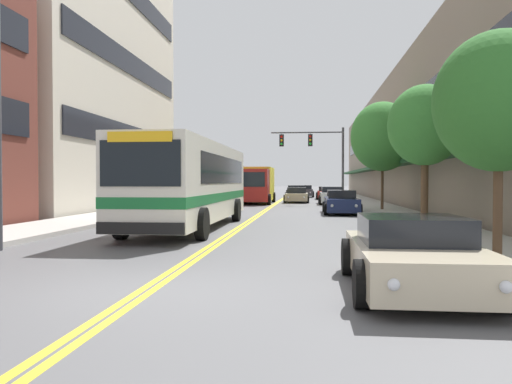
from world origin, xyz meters
TOP-DOWN VIEW (x-y plane):
  - ground_plane at (0.00, 37.00)m, footprint 240.00×240.00m
  - sidewalk_left at (-7.02, 37.00)m, footprint 3.04×106.00m
  - sidewalk_right at (7.02, 37.00)m, footprint 3.04×106.00m
  - centre_line at (0.00, 37.00)m, footprint 0.34×106.00m
  - storefront_row_right at (12.78, 37.00)m, footprint 9.10×68.00m
  - city_bus at (-1.85, 10.86)m, footprint 2.83×11.75m
  - car_black_parked_left_near at (-4.33, 31.78)m, footprint 2.18×4.92m
  - car_slate_blue_parked_left_mid at (-4.28, 20.67)m, footprint 2.06×4.43m
  - car_champagne_parked_right_foreground at (4.36, 0.41)m, footprint 2.17×4.25m
  - car_navy_parked_right_mid at (4.40, 19.75)m, footprint 1.97×4.69m
  - car_red_parked_right_far at (4.42, 41.58)m, footprint 2.21×4.44m
  - car_white_parked_right_end at (4.38, 31.19)m, footprint 2.00×4.87m
  - car_beige_moving_lead at (1.62, 33.81)m, footprint 2.06×4.80m
  - car_charcoal_moving_second at (1.37, 41.74)m, footprint 2.11×4.47m
  - car_dark_grey_moving_third at (2.12, 47.94)m, footprint 2.13×4.29m
  - box_truck at (-1.58, 31.54)m, footprint 2.75×6.91m
  - traffic_signal_mast at (3.24, 30.55)m, footprint 5.60×0.38m
  - street_lamp_left_near at (-5.02, 4.05)m, footprint 2.27×0.28m
  - street_tree_right_near at (6.65, 3.09)m, footprint 2.72×2.72m
  - street_tree_right_mid at (6.93, 11.13)m, footprint 2.74×2.74m
  - street_tree_right_far at (6.87, 21.55)m, footprint 3.65×3.65m

SIDE VIEW (x-z plane):
  - ground_plane at x=0.00m, z-range 0.00..0.00m
  - centre_line at x=0.00m, z-range 0.00..0.01m
  - sidewalk_left at x=-7.02m, z-range 0.00..0.16m
  - sidewalk_right at x=7.02m, z-range 0.00..0.16m
  - car_slate_blue_parked_left_mid at x=-4.28m, z-range -0.04..1.18m
  - car_champagne_parked_right_foreground at x=4.36m, z-range -0.03..1.18m
  - car_red_parked_right_far at x=4.42m, z-range -0.03..1.21m
  - car_beige_moving_lead at x=1.62m, z-range -0.04..1.22m
  - car_navy_parked_right_mid at x=4.40m, z-range -0.04..1.25m
  - car_dark_grey_moving_third at x=2.12m, z-range -0.04..1.28m
  - car_black_parked_left_near at x=-4.33m, z-range -0.04..1.29m
  - car_white_parked_right_end at x=4.38m, z-range -0.04..1.31m
  - car_charcoal_moving_second at x=1.37m, z-range -0.03..1.32m
  - box_truck at x=-1.58m, z-range 0.08..2.97m
  - city_bus at x=-1.85m, z-range 0.21..3.39m
  - street_tree_right_near at x=6.65m, z-range 1.07..5.89m
  - street_tree_right_mid at x=6.93m, z-range 1.24..6.47m
  - traffic_signal_mast at x=3.24m, z-range 1.24..7.12m
  - street_tree_right_far at x=6.87m, z-range 1.26..7.49m
  - storefront_row_right at x=12.78m, z-range 0.00..10.04m
  - street_lamp_left_near at x=-5.02m, z-range 0.77..9.63m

